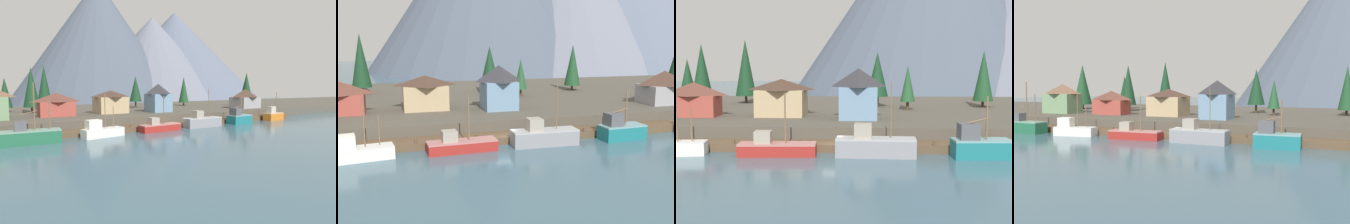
{
  "view_description": "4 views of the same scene",
  "coord_description": "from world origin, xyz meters",
  "views": [
    {
      "loc": [
        -36.37,
        -50.11,
        8.64
      ],
      "look_at": [
        -1.32,
        2.85,
        3.38
      ],
      "focal_mm": 30.05,
      "sensor_mm": 36.0,
      "label": 1
    },
    {
      "loc": [
        -14.41,
        -50.37,
        14.38
      ],
      "look_at": [
        1.1,
        3.54,
        3.86
      ],
      "focal_mm": 42.11,
      "sensor_mm": 36.0,
      "label": 2
    },
    {
      "loc": [
        4.15,
        -53.7,
        10.66
      ],
      "look_at": [
        1.16,
        3.53,
        4.57
      ],
      "focal_mm": 49.19,
      "sensor_mm": 36.0,
      "label": 3
    },
    {
      "loc": [
        26.5,
        -57.54,
        8.91
      ],
      "look_at": [
        0.59,
        1.84,
        4.52
      ],
      "focal_mm": 41.68,
      "sensor_mm": 36.0,
      "label": 4
    }
  ],
  "objects": [
    {
      "name": "house_red",
      "position": [
        -22.65,
        15.75,
        5.19
      ],
      "size": [
        7.77,
        4.55,
        5.26
      ],
      "color": "#9E4238",
      "rests_on": "shoreline_bank"
    },
    {
      "name": "fishing_boat_grey",
      "position": [
        4.93,
        -1.67,
        1.3
      ],
      "size": [
        9.17,
        3.07,
        8.65
      ],
      "rotation": [
        0.0,
        0.0,
        -0.03
      ],
      "color": "gray",
      "rests_on": "ground_plane"
    },
    {
      "name": "conifer_centre",
      "position": [
        -25.94,
        28.34,
        9.05
      ],
      "size": [
        3.95,
        3.95,
        11.62
      ],
      "color": "#4C3823",
      "rests_on": "shoreline_bank"
    },
    {
      "name": "fishing_boat_teal",
      "position": [
        16.72,
        -1.86,
        1.42
      ],
      "size": [
        6.64,
        3.39,
        6.98
      ],
      "rotation": [
        0.0,
        0.0,
        0.06
      ],
      "color": "#196B70",
      "rests_on": "ground_plane"
    },
    {
      "name": "conifer_near_left",
      "position": [
        -31.38,
        35.31,
        7.57
      ],
      "size": [
        3.53,
        3.53,
        9.03
      ],
      "color": "#4C3823",
      "rests_on": "shoreline_bank"
    },
    {
      "name": "shoreline_bank",
      "position": [
        0.0,
        32.0,
        1.25
      ],
      "size": [
        400.0,
        56.0,
        2.5
      ],
      "primitive_type": "cube",
      "color": "#4C473D",
      "rests_on": "ground_plane"
    },
    {
      "name": "fishing_boat_red",
      "position": [
        -6.49,
        -1.71,
        0.93
      ],
      "size": [
        9.08,
        3.13,
        7.25
      ],
      "rotation": [
        0.0,
        0.0,
        0.06
      ],
      "color": "maroon",
      "rests_on": "ground_plane"
    },
    {
      "name": "conifer_mid_right",
      "position": [
        -20.92,
        39.6,
        9.73
      ],
      "size": [
        4.16,
        4.16,
        12.97
      ],
      "color": "#4C3823",
      "rests_on": "shoreline_bank"
    },
    {
      "name": "ground_plane",
      "position": [
        0.0,
        20.0,
        -0.5
      ],
      "size": [
        400.0,
        400.0,
        1.0
      ],
      "primitive_type": "cube",
      "color": "#3D5B6B"
    },
    {
      "name": "dock",
      "position": [
        0.0,
        1.99,
        0.5
      ],
      "size": [
        80.0,
        4.0,
        1.6
      ],
      "color": "brown",
      "rests_on": "ground_plane"
    },
    {
      "name": "house_tan",
      "position": [
        -9.29,
        17.25,
        5.42
      ],
      "size": [
        7.66,
        6.85,
        5.72
      ],
      "color": "tan",
      "rests_on": "shoreline_bank"
    },
    {
      "name": "conifer_back_right",
      "position": [
        25.56,
        33.0,
        8.34
      ],
      "size": [
        3.7,
        3.7,
        10.53
      ],
      "color": "#4C3823",
      "rests_on": "shoreline_bank"
    },
    {
      "name": "conifer_near_right",
      "position": [
        5.92,
        33.18,
        8.58
      ],
      "size": [
        4.01,
        4.01,
        10.25
      ],
      "color": "#4C3823",
      "rests_on": "shoreline_bank"
    },
    {
      "name": "house_blue",
      "position": [
        2.76,
        13.75,
        6.3
      ],
      "size": [
        5.74,
        6.08,
        7.44
      ],
      "color": "#6689A8",
      "rests_on": "shoreline_bank"
    },
    {
      "name": "conifer_far_left",
      "position": [
        11.11,
        27.26,
        7.07
      ],
      "size": [
        2.57,
        2.57,
        7.75
      ],
      "color": "#4C3823",
      "rests_on": "shoreline_bank"
    }
  ]
}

